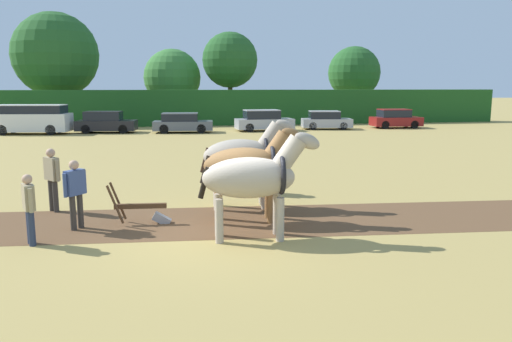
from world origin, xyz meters
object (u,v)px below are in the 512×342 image
tree_center_left (230,60)px  parked_car_left (106,122)px  farmer_onlooker_left (29,205)px  tree_center (354,73)px  parked_car_right (395,119)px  tree_far_left (56,55)px  draft_horse_lead_left (254,177)px  draft_horse_trail_left (244,156)px  farmer_onlooker_right (52,175)px  farmer_beside_team (249,163)px  parked_car_center_left (182,123)px  parked_car_center_right (326,120)px  plow (146,211)px  tree_left (172,78)px  parked_car_center (264,121)px  farmer_at_plow (75,189)px  draft_horse_lead_right (248,166)px  parked_van (31,119)px

tree_center_left → parked_car_left: tree_center_left is taller
farmer_onlooker_left → parked_car_left: size_ratio=0.35×
tree_center → parked_car_right: size_ratio=1.83×
tree_center_left → tree_far_left: bearing=178.6°
draft_horse_lead_left → tree_center_left: bearing=88.0°
draft_horse_trail_left → farmer_onlooker_right: (-5.16, 0.48, -0.44)m
farmer_beside_team → farmer_onlooker_right: size_ratio=0.95×
parked_car_left → parked_car_center_left: 5.58m
parked_car_center_right → tree_center_left: bearing=132.2°
plow → farmer_onlooker_right: bearing=150.4°
farmer_onlooker_right → parked_car_center_left: farmer_onlooker_right is taller
tree_left → farmer_beside_team: (1.54, -34.00, -3.22)m
tree_center_left → draft_horse_trail_left: size_ratio=3.07×
farmer_onlooker_right → parked_car_center_right: (15.71, 23.74, -0.32)m
draft_horse_lead_left → farmer_onlooker_left: (-4.79, 0.44, -0.51)m
tree_left → draft_horse_trail_left: 35.99m
tree_left → tree_center: (18.50, 0.06, 0.55)m
parked_car_center → tree_center: bearing=43.2°
parked_car_left → parked_car_center_right: (16.78, -0.11, -0.06)m
tree_far_left → parked_car_right: bearing=-19.7°
farmer_onlooker_left → tree_center: bearing=37.5°
parked_car_center → draft_horse_lead_left: bearing=-104.4°
farmer_at_plow → farmer_onlooker_right: bearing=154.2°
draft_horse_lead_left → parked_car_center_right: 29.22m
draft_horse_lead_right → farmer_onlooker_right: bearing=163.9°
parked_car_center → parked_car_center_right: size_ratio=1.07×
tree_left → plow: size_ratio=4.46×
tree_center_left → draft_horse_lead_left: tree_center_left is taller
draft_horse_lead_right → draft_horse_trail_left: (0.13, 1.46, 0.04)m
plow → farmer_beside_team: (3.16, 3.10, 0.64)m
tree_center → parked_van: 31.25m
tree_center → parked_car_center_left: (-18.17, -12.52, -4.01)m
parked_car_right → tree_far_left: bearing=163.8°
plow → parked_car_center: 26.20m
parked_van → tree_far_left: bearing=98.4°
draft_horse_lead_right → parked_van: size_ratio=0.47×
farmer_at_plow → parked_van: bearing=144.3°
plow → parked_car_left: (-3.55, 25.56, 0.43)m
draft_horse_trail_left → farmer_at_plow: bearing=-156.6°
tree_center → parked_car_right: tree_center is taller
parked_van → farmer_onlooker_left: bearing=-68.0°
draft_horse_lead_right → tree_center: bearing=69.8°
farmer_beside_team → farmer_onlooker_left: bearing=-120.1°
draft_horse_lead_right → parked_car_right: (16.61, 25.74, -0.68)m
draft_horse_trail_left → parked_car_center: draft_horse_trail_left is taller
tree_center → parked_car_left: tree_center is taller
parked_van → draft_horse_lead_right: bearing=-57.7°
parked_car_center_right → farmer_at_plow: bearing=-111.0°
tree_far_left → farmer_onlooker_left: bearing=-80.4°
parked_car_center → farmer_onlooker_left: bearing=-114.2°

